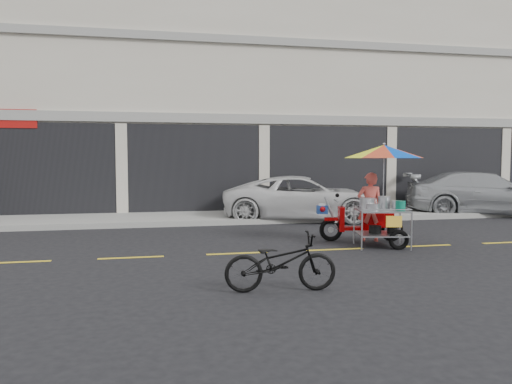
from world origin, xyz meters
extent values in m
plane|color=black|center=(0.00, 0.00, 0.00)|extent=(90.00, 90.00, 0.00)
cube|color=gray|center=(0.00, 5.50, 0.07)|extent=(45.00, 3.00, 0.15)
cube|color=beige|center=(0.00, 10.50, 4.00)|extent=(36.00, 8.00, 8.00)
cube|color=black|center=(0.00, 6.47, 1.45)|extent=(35.28, 0.06, 2.90)
cube|color=gray|center=(0.00, 6.45, 3.10)|extent=(36.00, 0.12, 0.30)
cube|color=gray|center=(0.00, 6.45, 5.60)|extent=(36.00, 0.12, 0.25)
cube|color=gold|center=(0.00, 0.00, 0.00)|extent=(42.00, 0.10, 0.01)
imported|color=silver|center=(0.79, 4.70, 0.66)|extent=(5.11, 3.27, 1.31)
imported|color=#A7ABAF|center=(6.83, 4.70, 0.70)|extent=(5.21, 3.51, 1.40)
imported|color=black|center=(-1.87, -2.82, 0.41)|extent=(1.60, 0.68, 0.82)
torus|color=black|center=(0.29, 0.99, 0.25)|extent=(0.52, 0.20, 0.51)
torus|color=black|center=(1.61, 0.71, 0.25)|extent=(0.52, 0.20, 0.51)
cylinder|color=#9EA0A5|center=(0.29, 0.99, 0.25)|extent=(0.13, 0.08, 0.13)
cylinder|color=#9EA0A5|center=(1.61, 0.71, 0.25)|extent=(0.13, 0.08, 0.13)
cube|color=#A30204|center=(0.29, 0.99, 0.50)|extent=(0.31, 0.17, 0.07)
cylinder|color=#9EA0A5|center=(0.29, 0.99, 0.63)|extent=(0.33, 0.11, 0.73)
cube|color=#A30204|center=(0.51, 0.95, 0.50)|extent=(0.17, 0.32, 0.54)
cube|color=#A30204|center=(0.91, 0.86, 0.29)|extent=(0.76, 0.40, 0.07)
cube|color=#A30204|center=(1.30, 0.78, 0.50)|extent=(0.71, 0.37, 0.36)
cube|color=black|center=(1.22, 0.80, 0.70)|extent=(0.62, 0.33, 0.09)
cylinder|color=#9EA0A5|center=(0.39, 0.97, 0.90)|extent=(0.13, 0.49, 0.03)
sphere|color=black|center=(0.48, 1.14, 1.01)|extent=(0.09, 0.09, 0.09)
cylinder|color=white|center=(0.39, 0.97, 0.43)|extent=(0.13, 0.13, 0.05)
cube|color=navy|center=(0.09, 1.04, 0.70)|extent=(0.27, 0.24, 0.18)
cylinder|color=white|center=(0.09, 1.04, 0.81)|extent=(0.17, 0.17, 0.05)
cone|color=#A30204|center=(0.06, 0.89, 0.72)|extent=(0.20, 0.23, 0.16)
torus|color=black|center=(1.26, -0.27, 0.20)|extent=(0.43, 0.17, 0.42)
cylinder|color=#9EA0A5|center=(0.50, -0.20, 0.38)|extent=(0.04, 0.04, 0.77)
cylinder|color=#9EA0A5|center=(0.66, 0.59, 0.38)|extent=(0.04, 0.04, 0.77)
cylinder|color=#9EA0A5|center=(1.47, -0.41, 0.38)|extent=(0.04, 0.04, 0.77)
cylinder|color=#9EA0A5|center=(1.64, 0.39, 0.38)|extent=(0.04, 0.04, 0.77)
cube|color=#9EA0A5|center=(1.07, 0.09, 0.27)|extent=(1.14, 1.00, 0.03)
cube|color=#9EA0A5|center=(1.07, 0.09, 0.77)|extent=(1.14, 1.00, 0.04)
cylinder|color=#9EA0A5|center=(0.98, -0.31, 0.82)|extent=(0.98, 0.23, 0.02)
cylinder|color=#9EA0A5|center=(1.15, 0.49, 0.82)|extent=(0.98, 0.23, 0.02)
cylinder|color=#9EA0A5|center=(0.58, 0.19, 0.82)|extent=(0.19, 0.80, 0.02)
cylinder|color=#9EA0A5|center=(1.55, -0.01, 0.82)|extent=(0.19, 0.80, 0.02)
cylinder|color=#9EA0A5|center=(1.15, 0.49, 0.27)|extent=(0.18, 0.67, 0.04)
cylinder|color=#9EA0A5|center=(1.15, 0.49, 0.72)|extent=(0.18, 0.67, 0.04)
cube|color=yellow|center=(1.11, -0.36, 0.59)|extent=(0.31, 0.08, 0.23)
cylinder|color=#B7B7BC|center=(0.84, 0.32, 0.89)|extent=(0.38, 0.38, 0.21)
cylinder|color=#B7B7BC|center=(1.19, 0.27, 0.91)|extent=(0.31, 0.31, 0.24)
cylinder|color=#B7B7BC|center=(1.41, 0.06, 0.86)|extent=(0.30, 0.30, 0.16)
cylinder|color=#B7B7BC|center=(0.81, -0.02, 0.85)|extent=(0.33, 0.33, 0.12)
cylinder|color=#0B6A50|center=(1.33, -0.20, 0.88)|extent=(0.24, 0.24, 0.20)
cylinder|color=black|center=(0.93, 0.12, 0.37)|extent=(0.30, 0.30, 0.16)
cylinder|color=black|center=(1.29, 0.04, 0.36)|extent=(0.26, 0.26, 0.14)
cylinder|color=#9EA0A5|center=(1.13, 0.17, 1.44)|extent=(0.03, 0.03, 1.35)
sphere|color=#9EA0A5|center=(1.13, 0.17, 2.14)|extent=(0.05, 0.05, 0.05)
imported|color=#CA4C42|center=(1.13, 0.82, 0.77)|extent=(0.62, 0.47, 1.53)
camera|label=1|loc=(-3.61, -9.44, 1.87)|focal=35.00mm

